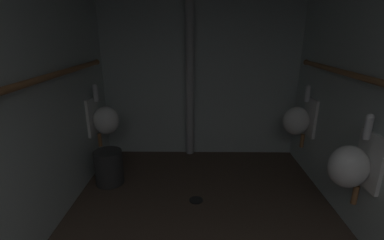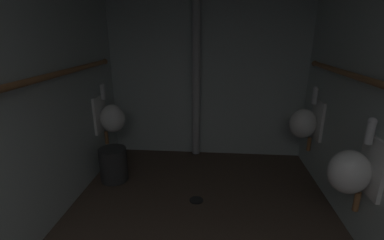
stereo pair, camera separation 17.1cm
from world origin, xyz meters
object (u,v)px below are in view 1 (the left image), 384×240
urinal_left_mid (104,119)px  urinal_right_mid (351,165)px  floor_drain (196,200)px  waste_bin (109,167)px  urinal_right_far (298,120)px  standpipe_back_wall (190,69)px

urinal_left_mid → urinal_right_mid: same height
floor_drain → waste_bin: 1.05m
floor_drain → urinal_right_mid: bearing=-22.2°
waste_bin → urinal_left_mid: bearing=108.9°
urinal_right_mid → urinal_right_far: same height
standpipe_back_wall → waste_bin: size_ratio=6.03×
urinal_right_far → waste_bin: size_ratio=1.96×
urinal_right_far → waste_bin: bearing=-171.8°
floor_drain → waste_bin: (-0.97, 0.33, 0.19)m
urinal_left_mid → floor_drain: 1.41m
urinal_right_far → urinal_left_mid: bearing=-179.9°
floor_drain → waste_bin: bearing=161.1°
urinal_left_mid → waste_bin: size_ratio=1.96×
floor_drain → standpipe_back_wall: bearing=94.4°
standpipe_back_wall → urinal_right_mid: bearing=-51.1°
urinal_right_mid → standpipe_back_wall: size_ratio=0.33×
urinal_right_mid → urinal_right_far: size_ratio=1.00×
floor_drain → waste_bin: size_ratio=0.36×
standpipe_back_wall → waste_bin: bearing=-139.6°
urinal_right_mid → urinal_right_far: (0.00, 1.13, 0.00)m
standpipe_back_wall → floor_drain: standpipe_back_wall is taller
urinal_right_far → floor_drain: urinal_right_far is taller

